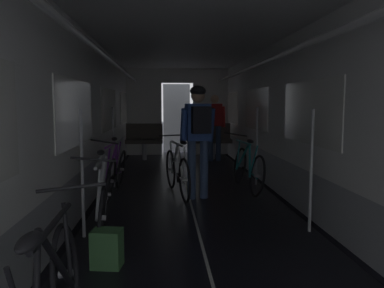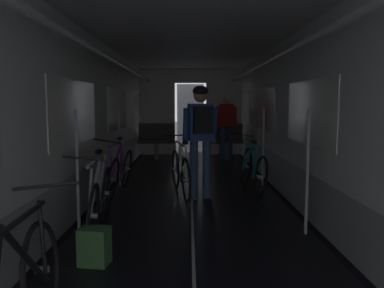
% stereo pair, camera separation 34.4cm
% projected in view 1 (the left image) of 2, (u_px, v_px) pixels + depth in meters
% --- Properties ---
extents(train_car_shell, '(3.14, 12.34, 2.57)m').
position_uv_depth(train_car_shell, '(190.00, 87.00, 5.69)').
color(train_car_shell, black).
rests_on(train_car_shell, ground).
extents(bench_seat_far_left, '(0.98, 0.51, 0.95)m').
position_uv_depth(bench_seat_far_left, '(144.00, 138.00, 10.18)').
color(bench_seat_far_left, gray).
rests_on(bench_seat_far_left, ground).
extents(bench_seat_far_right, '(0.98, 0.51, 0.95)m').
position_uv_depth(bench_seat_far_right, '(213.00, 138.00, 10.30)').
color(bench_seat_far_right, gray).
rests_on(bench_seat_far_right, ground).
extents(bicycle_purple, '(0.44, 1.69, 0.96)m').
position_uv_depth(bicycle_purple, '(116.00, 172.00, 6.22)').
color(bicycle_purple, black).
rests_on(bicycle_purple, ground).
extents(bicycle_silver, '(0.44, 1.69, 0.95)m').
position_uv_depth(bicycle_silver, '(104.00, 200.00, 4.36)').
color(bicycle_silver, black).
rests_on(bicycle_silver, ground).
extents(bicycle_teal, '(0.48, 1.70, 0.96)m').
position_uv_depth(bicycle_teal, '(248.00, 168.00, 6.58)').
color(bicycle_teal, black).
rests_on(bicycle_teal, ground).
extents(person_cyclist_aisle, '(0.56, 0.44, 1.73)m').
position_uv_depth(person_cyclist_aisle, '(198.00, 129.00, 5.90)').
color(person_cyclist_aisle, '#384C75').
rests_on(person_cyclist_aisle, ground).
extents(bicycle_white_in_aisle, '(0.48, 1.67, 0.94)m').
position_uv_depth(bicycle_white_in_aisle, '(177.00, 171.00, 6.22)').
color(bicycle_white_in_aisle, black).
rests_on(bicycle_white_in_aisle, ground).
extents(person_standing_near_bench, '(0.53, 0.23, 1.69)m').
position_uv_depth(person_standing_near_bench, '(215.00, 123.00, 9.89)').
color(person_standing_near_bench, '#384C75').
rests_on(person_standing_near_bench, ground).
extents(backpack_on_floor, '(0.29, 0.24, 0.34)m').
position_uv_depth(backpack_on_floor, '(107.00, 248.00, 3.48)').
color(backpack_on_floor, '#3D703D').
rests_on(backpack_on_floor, ground).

